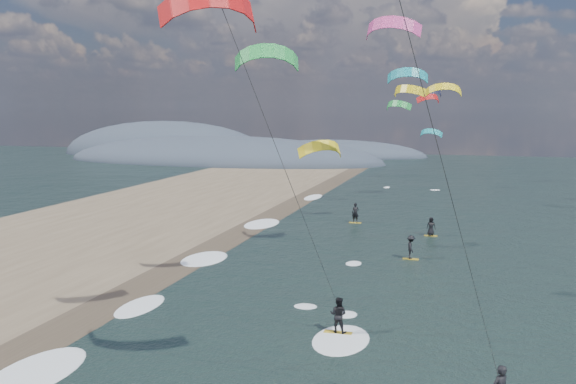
# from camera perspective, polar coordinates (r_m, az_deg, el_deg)

# --- Properties ---
(wet_sand_strip) EXTENTS (3.00, 240.00, 0.00)m
(wet_sand_strip) POSITION_cam_1_polar(r_m,az_deg,el_deg) (33.19, -20.02, -11.79)
(wet_sand_strip) COLOR #382D23
(wet_sand_strip) RESTS_ON ground
(coastal_hills) EXTENTS (80.00, 41.00, 15.00)m
(coastal_hills) POSITION_cam_1_polar(r_m,az_deg,el_deg) (133.82, -6.68, 3.02)
(coastal_hills) COLOR #3D4756
(coastal_hills) RESTS_ON ground
(kitesurfer_near_b) EXTENTS (7.10, 9.17, 15.72)m
(kitesurfer_near_b) POSITION_cam_1_polar(r_m,az_deg,el_deg) (26.02, -2.37, 6.75)
(kitesurfer_near_b) COLOR gold
(kitesurfer_near_b) RESTS_ON ground
(far_kitesurfers) EXTENTS (8.23, 13.76, 1.86)m
(far_kitesurfers) POSITION_cam_1_polar(r_m,az_deg,el_deg) (51.63, 10.03, -3.53)
(far_kitesurfers) COLOR gold
(far_kitesurfers) RESTS_ON ground
(bg_kite_field) EXTENTS (11.10, 73.36, 10.38)m
(bg_kite_field) POSITION_cam_1_polar(r_m,az_deg,el_deg) (68.69, 10.58, 8.62)
(bg_kite_field) COLOR yellow
(bg_kite_field) RESTS_ON ground
(shoreline_surf) EXTENTS (2.40, 79.40, 0.11)m
(shoreline_surf) POSITION_cam_1_polar(r_m,az_deg,el_deg) (36.32, -13.99, -9.86)
(shoreline_surf) COLOR white
(shoreline_surf) RESTS_ON ground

